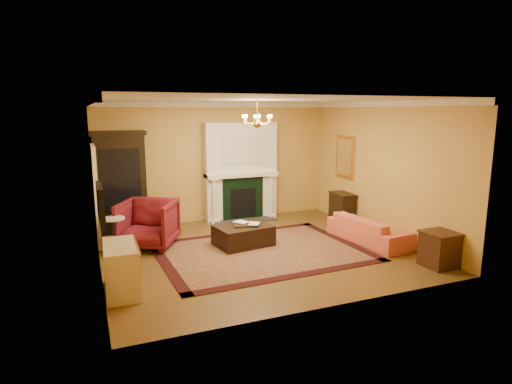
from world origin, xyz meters
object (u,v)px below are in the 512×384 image
commode (121,269)px  console_table (342,209)px  pedestal_table (114,234)px  leather_ottoman (243,235)px  china_cabinet (120,184)px  wingback_armchair (148,222)px  end_table (439,250)px  coral_sofa (369,225)px

commode → console_table: 5.95m
pedestal_table → leather_ottoman: size_ratio=0.69×
china_cabinet → wingback_armchair: (0.39, -1.43, -0.58)m
wingback_armchair → end_table: size_ratio=1.76×
coral_sofa → end_table: 1.71m
china_cabinet → leather_ottoman: china_cabinet is taller
pedestal_table → coral_sofa: (5.13, -1.10, -0.07)m
pedestal_table → console_table: pedestal_table is taller
coral_sofa → china_cabinet: bearing=53.1°
end_table → wingback_armchair: bearing=146.4°
china_cabinet → leather_ottoman: size_ratio=2.01×
leather_ottoman → coral_sofa: bearing=-25.9°
leather_ottoman → end_table: bearing=-49.6°
china_cabinet → coral_sofa: size_ratio=1.16×
leather_ottoman → wingback_armchair: bearing=151.7°
wingback_armchair → console_table: (4.79, 0.11, -0.17)m
wingback_armchair → end_table: bearing=-5.1°
commode → coral_sofa: (5.16, 0.69, -0.01)m
end_table → console_table: 3.25m
console_table → leather_ottoman: (-2.93, -0.77, -0.15)m
china_cabinet → coral_sofa: (4.83, -2.89, -0.74)m
pedestal_table → coral_sofa: bearing=-12.1°
end_table → console_table: (0.06, 3.25, 0.07)m
wingback_armchair → pedestal_table: 0.79m
leather_ottoman → pedestal_table: bearing=164.5°
wingback_armchair → pedestal_table: wingback_armchair is taller
commode → pedestal_table: bearing=90.8°
commode → coral_sofa: size_ratio=0.53×
coral_sofa → leather_ottoman: size_ratio=1.74×
coral_sofa → commode: bearing=91.6°
china_cabinet → leather_ottoman: 3.20m
wingback_armchair → leather_ottoman: (1.85, -0.66, -0.32)m
china_cabinet → end_table: (5.12, -4.58, -0.81)m
console_table → commode: bearing=-155.1°
end_table → commode: bearing=169.6°
wingback_armchair → console_table: bearing=29.8°
wingback_armchair → end_table: 5.68m
china_cabinet → commode: bearing=-95.6°
china_cabinet → commode: 3.67m
china_cabinet → pedestal_table: china_cabinet is taller
china_cabinet → commode: china_cabinet is taller
pedestal_table → end_table: size_ratio=1.25×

